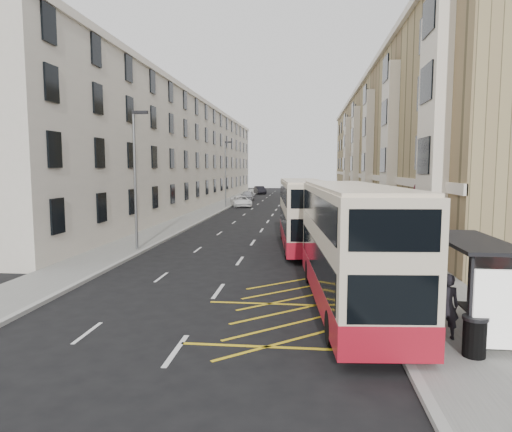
# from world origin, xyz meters

# --- Properties ---
(ground) EXTENTS (200.00, 200.00, 0.00)m
(ground) POSITION_xyz_m (0.00, 0.00, 0.00)
(ground) COLOR black
(ground) RESTS_ON ground
(pavement_right) EXTENTS (4.00, 120.00, 0.15)m
(pavement_right) POSITION_xyz_m (8.00, 30.00, 0.07)
(pavement_right) COLOR slate
(pavement_right) RESTS_ON ground
(pavement_left) EXTENTS (3.00, 120.00, 0.15)m
(pavement_left) POSITION_xyz_m (-7.50, 30.00, 0.07)
(pavement_left) COLOR slate
(pavement_left) RESTS_ON ground
(kerb_right) EXTENTS (0.25, 120.00, 0.15)m
(kerb_right) POSITION_xyz_m (6.00, 30.00, 0.07)
(kerb_right) COLOR #999A94
(kerb_right) RESTS_ON ground
(kerb_left) EXTENTS (0.25, 120.00, 0.15)m
(kerb_left) POSITION_xyz_m (-6.00, 30.00, 0.07)
(kerb_left) COLOR #999A94
(kerb_left) RESTS_ON ground
(road_markings) EXTENTS (10.00, 110.00, 0.01)m
(road_markings) POSITION_xyz_m (0.00, 45.00, 0.01)
(road_markings) COLOR silver
(road_markings) RESTS_ON ground
(terrace_right) EXTENTS (10.75, 79.00, 15.25)m
(terrace_right) POSITION_xyz_m (14.88, 45.38, 7.52)
(terrace_right) COLOR tan
(terrace_right) RESTS_ON ground
(terrace_left) EXTENTS (9.18, 79.00, 13.25)m
(terrace_left) POSITION_xyz_m (-13.43, 45.50, 6.52)
(terrace_left) COLOR beige
(terrace_left) RESTS_ON ground
(bus_shelter) EXTENTS (1.65, 4.25, 2.70)m
(bus_shelter) POSITION_xyz_m (8.34, -0.39, 2.14)
(bus_shelter) COLOR black
(bus_shelter) RESTS_ON pavement_right
(guard_railing) EXTENTS (0.06, 6.56, 1.01)m
(guard_railing) POSITION_xyz_m (6.25, 5.75, 0.86)
(guard_railing) COLOR red
(guard_railing) RESTS_ON pavement_right
(street_lamp_near) EXTENTS (0.93, 0.18, 8.00)m
(street_lamp_near) POSITION_xyz_m (-6.35, 12.00, 4.64)
(street_lamp_near) COLOR slate
(street_lamp_near) RESTS_ON pavement_left
(street_lamp_far) EXTENTS (0.93, 0.18, 8.00)m
(street_lamp_far) POSITION_xyz_m (-6.35, 42.00, 4.64)
(street_lamp_far) COLOR slate
(street_lamp_far) RESTS_ON pavement_left
(double_decker_front) EXTENTS (3.35, 10.98, 4.31)m
(double_decker_front) POSITION_xyz_m (5.00, 2.37, 2.20)
(double_decker_front) COLOR beige
(double_decker_front) RESTS_ON ground
(double_decker_rear) EXTENTS (3.30, 10.65, 4.18)m
(double_decker_rear) POSITION_xyz_m (3.26, 14.27, 2.13)
(double_decker_rear) COLOR beige
(double_decker_rear) RESTS_ON ground
(litter_bin) EXTENTS (0.63, 0.63, 1.04)m
(litter_bin) POSITION_xyz_m (7.70, -1.90, 0.69)
(litter_bin) COLOR black
(litter_bin) RESTS_ON pavement_right
(pedestrian_near) EXTENTS (0.69, 0.46, 1.85)m
(pedestrian_near) POSITION_xyz_m (7.35, -0.71, 1.07)
(pedestrian_near) COLOR black
(pedestrian_near) RESTS_ON pavement_right
(pedestrian_mid) EXTENTS (0.93, 0.77, 1.73)m
(pedestrian_mid) POSITION_xyz_m (8.35, -0.81, 1.02)
(pedestrian_mid) COLOR black
(pedestrian_mid) RESTS_ON pavement_right
(pedestrian_far) EXTENTS (0.99, 0.88, 1.60)m
(pedestrian_far) POSITION_xyz_m (6.68, 7.13, 0.95)
(pedestrian_far) COLOR black
(pedestrian_far) RESTS_ON pavement_right
(white_van) EXTENTS (3.57, 5.33, 1.36)m
(white_van) POSITION_xyz_m (-4.77, 44.05, 0.68)
(white_van) COLOR white
(white_van) RESTS_ON ground
(car_silver) EXTENTS (1.87, 4.63, 1.58)m
(car_silver) POSITION_xyz_m (-5.20, 53.90, 0.79)
(car_silver) COLOR #A1A3A8
(car_silver) RESTS_ON ground
(car_dark) EXTENTS (2.93, 4.85, 1.51)m
(car_dark) POSITION_xyz_m (-5.20, 72.51, 0.75)
(car_dark) COLOR black
(car_dark) RESTS_ON ground
(car_red) EXTENTS (3.57, 5.71, 1.54)m
(car_red) POSITION_xyz_m (2.04, 61.43, 0.77)
(car_red) COLOR maroon
(car_red) RESTS_ON ground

